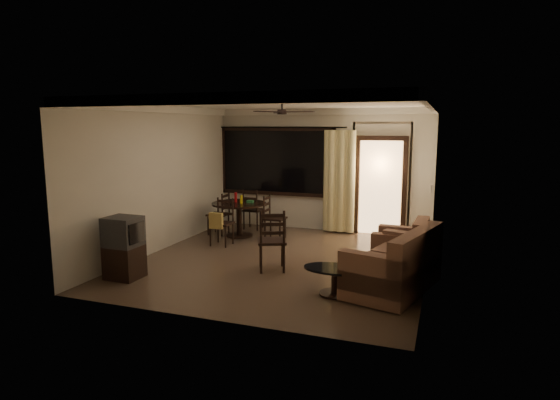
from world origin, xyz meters
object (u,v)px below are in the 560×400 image
at_px(dining_chair_east, 275,226).
at_px(side_chair, 272,252).
at_px(dining_chair_west, 219,222).
at_px(sofa, 397,267).
at_px(armchair, 403,249).
at_px(dining_table, 239,210).
at_px(dining_chair_north, 253,217).
at_px(dining_chair_south, 221,230).
at_px(tv_cabinet, 124,247).
at_px(coffee_table, 335,277).

height_order(dining_chair_east, side_chair, side_chair).
xyz_separation_m(dining_chair_west, sofa, (4.15, -2.41, 0.09)).
xyz_separation_m(armchair, side_chair, (-2.08, -0.80, -0.04)).
height_order(dining_table, side_chair, side_chair).
relative_size(dining_chair_west, armchair, 1.08).
bearing_deg(dining_chair_west, dining_table, 90.00).
bearing_deg(dining_chair_north, dining_chair_south, 90.00).
bearing_deg(dining_chair_south, sofa, -22.82).
bearing_deg(side_chair, tv_cabinet, 5.90).
height_order(dining_chair_west, armchair, dining_chair_west).
bearing_deg(dining_chair_east, dining_table, 89.92).
relative_size(dining_chair_east, armchair, 1.08).
relative_size(dining_chair_south, dining_chair_north, 1.00).
distance_m(dining_chair_north, sofa, 4.85).
xyz_separation_m(dining_chair_north, coffee_table, (2.83, -3.65, -0.01)).
relative_size(dining_table, dining_chair_north, 1.25).
distance_m(dining_table, side_chair, 2.62).
bearing_deg(sofa, side_chair, -173.49).
bearing_deg(dining_table, dining_chair_north, 89.92).
relative_size(dining_table, coffee_table, 1.30).
bearing_deg(dining_chair_east, sofa, -130.34).
relative_size(dining_chair_south, side_chair, 0.90).
relative_size(dining_chair_east, tv_cabinet, 0.95).
relative_size(dining_chair_east, dining_chair_north, 1.00).
height_order(dining_chair_east, sofa, dining_chair_east).
xyz_separation_m(dining_table, dining_chair_north, (0.00, 0.78, -0.30)).
bearing_deg(dining_chair_south, dining_chair_west, 120.28).
xyz_separation_m(dining_chair_west, coffee_table, (3.33, -2.87, -0.01)).
bearing_deg(dining_chair_west, side_chair, 44.90).
distance_m(dining_chair_west, dining_chair_north, 0.93).
bearing_deg(dining_table, tv_cabinet, -98.96).
bearing_deg(tv_cabinet, side_chair, 30.42).
distance_m(dining_table, tv_cabinet, 3.30).
distance_m(dining_chair_north, coffee_table, 4.61).
bearing_deg(dining_chair_south, dining_chair_north, 90.00).
bearing_deg(dining_chair_south, side_chair, -37.84).
bearing_deg(dining_chair_north, dining_table, 90.12).
bearing_deg(armchair, side_chair, -156.75).
relative_size(dining_chair_west, dining_chair_east, 1.00).
bearing_deg(sofa, dining_table, 161.99).
bearing_deg(tv_cabinet, dining_chair_north, 83.63).
relative_size(dining_chair_east, sofa, 0.50).
xyz_separation_m(armchair, coffee_table, (-0.81, -1.58, -0.09)).
bearing_deg(dining_chair_south, dining_chair_east, 45.70).
distance_m(dining_table, dining_chair_east, 0.89).
relative_size(dining_table, armchair, 1.35).
relative_size(dining_chair_south, tv_cabinet, 0.95).
distance_m(armchair, side_chair, 2.23).
distance_m(dining_chair_east, armchair, 3.08).
relative_size(dining_chair_west, side_chair, 0.90).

